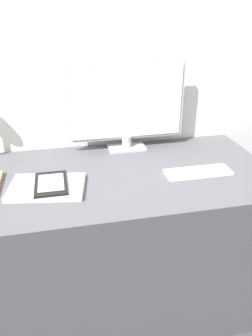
{
  "coord_description": "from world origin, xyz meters",
  "views": [
    {
      "loc": [
        -0.24,
        -1.05,
        1.37
      ],
      "look_at": [
        0.02,
        0.12,
        0.78
      ],
      "focal_mm": 35.0,
      "sensor_mm": 36.0,
      "label": 1
    }
  ],
  "objects_px": {
    "keyboard": "(198,172)",
    "laptop": "(47,187)",
    "ereader": "(51,183)",
    "monitor": "(127,106)"
  },
  "relations": [
    {
      "from": "keyboard",
      "to": "laptop",
      "type": "bearing_deg",
      "value": -179.92
    },
    {
      "from": "ereader",
      "to": "keyboard",
      "type": "bearing_deg",
      "value": -0.04
    },
    {
      "from": "keyboard",
      "to": "ereader",
      "type": "bearing_deg",
      "value": 179.96
    },
    {
      "from": "laptop",
      "to": "ereader",
      "type": "distance_m",
      "value": 0.02
    },
    {
      "from": "keyboard",
      "to": "ereader",
      "type": "xyz_separation_m",
      "value": [
        -0.62,
        0.0,
        0.02
      ]
    },
    {
      "from": "monitor",
      "to": "laptop",
      "type": "height_order",
      "value": "monitor"
    },
    {
      "from": "monitor",
      "to": "laptop",
      "type": "bearing_deg",
      "value": -139.25
    },
    {
      "from": "monitor",
      "to": "ereader",
      "type": "xyz_separation_m",
      "value": [
        -0.38,
        -0.34,
        -0.2
      ]
    },
    {
      "from": "monitor",
      "to": "keyboard",
      "type": "distance_m",
      "value": 0.47
    },
    {
      "from": "keyboard",
      "to": "ereader",
      "type": "distance_m",
      "value": 0.62
    }
  ]
}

